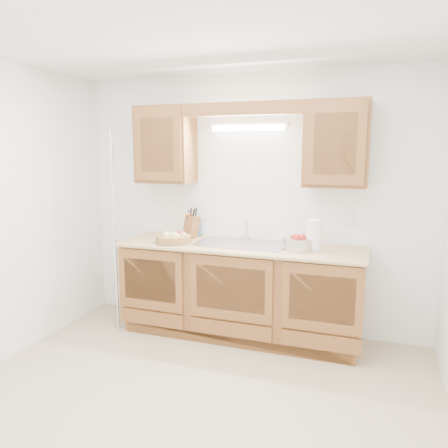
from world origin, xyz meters
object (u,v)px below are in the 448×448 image
at_px(knife_block, 192,226).
at_px(paper_towel, 315,235).
at_px(fruit_basket, 173,238).
at_px(apple_bowl, 298,243).

bearing_deg(knife_block, paper_towel, 8.54).
xyz_separation_m(fruit_basket, apple_bowl, (1.18, 0.10, 0.02)).
bearing_deg(fruit_basket, knife_block, 78.32).
bearing_deg(fruit_basket, paper_towel, 5.28).
distance_m(fruit_basket, paper_towel, 1.33).
height_order(fruit_basket, paper_towel, paper_towel).
distance_m(fruit_basket, knife_block, 0.31).
relative_size(knife_block, apple_bowl, 0.97).
bearing_deg(knife_block, fruit_basket, -85.19).
distance_m(fruit_basket, apple_bowl, 1.18).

